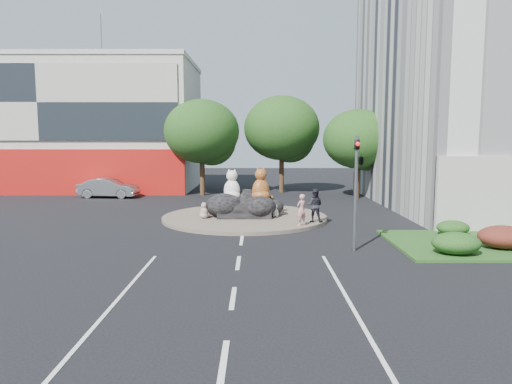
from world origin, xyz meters
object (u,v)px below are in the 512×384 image
(kitten_calico, at_px, (204,210))
(litter_bin, at_px, (449,243))
(cat_white, at_px, (232,185))
(pedestrian_dark, at_px, (315,205))
(parked_car, at_px, (109,188))
(pedestrian_pink, at_px, (301,210))
(cat_tabby, at_px, (261,184))
(kitten_white, at_px, (275,211))

(kitten_calico, relative_size, litter_bin, 1.51)
(cat_white, xyz_separation_m, litter_bin, (9.75, -8.51, -1.65))
(kitten_calico, height_order, pedestrian_dark, pedestrian_dark)
(kitten_calico, height_order, litter_bin, kitten_calico)
(cat_white, bearing_deg, parked_car, 162.45)
(litter_bin, bearing_deg, pedestrian_pink, 137.84)
(cat_white, relative_size, parked_car, 0.40)
(cat_tabby, distance_m, pedestrian_pink, 3.91)
(cat_tabby, distance_m, litter_bin, 11.67)
(pedestrian_pink, distance_m, parked_car, 19.99)
(cat_tabby, bearing_deg, cat_white, 140.24)
(pedestrian_dark, xyz_separation_m, parked_car, (-15.65, 12.38, -0.34))
(cat_white, height_order, cat_tabby, cat_tabby)
(pedestrian_pink, bearing_deg, cat_tabby, -95.34)
(kitten_calico, height_order, kitten_white, kitten_calico)
(cat_tabby, height_order, kitten_white, cat_tabby)
(pedestrian_pink, relative_size, pedestrian_dark, 0.90)
(kitten_calico, distance_m, litter_bin, 13.65)
(kitten_white, distance_m, parked_car, 17.23)
(parked_car, distance_m, litter_bin, 27.84)
(cat_white, relative_size, litter_bin, 3.08)
(kitten_white, height_order, parked_car, parked_car)
(cat_white, relative_size, cat_tabby, 0.94)
(kitten_calico, xyz_separation_m, parked_car, (-9.25, 11.15, 0.12))
(pedestrian_pink, height_order, parked_car, pedestrian_pink)
(cat_tabby, relative_size, litter_bin, 3.26)
(kitten_calico, relative_size, pedestrian_dark, 0.51)
(kitten_calico, distance_m, pedestrian_dark, 6.53)
(cat_white, height_order, litter_bin, cat_white)
(cat_white, bearing_deg, kitten_calico, -123.94)
(litter_bin, bearing_deg, cat_tabby, 133.79)
(kitten_calico, xyz_separation_m, kitten_white, (4.24, 0.44, -0.10))
(cat_white, xyz_separation_m, pedestrian_pink, (3.92, -3.24, -1.04))
(pedestrian_pink, distance_m, pedestrian_dark, 1.36)
(pedestrian_pink, xyz_separation_m, litter_bin, (5.83, -5.27, -0.61))
(kitten_calico, bearing_deg, cat_tabby, 50.33)
(parked_car, bearing_deg, kitten_white, -123.09)
(cat_white, distance_m, kitten_calico, 2.34)
(kitten_calico, bearing_deg, litter_bin, 3.82)
(pedestrian_dark, bearing_deg, parked_car, -24.08)
(pedestrian_pink, bearing_deg, pedestrian_dark, -169.55)
(cat_white, height_order, parked_car, cat_white)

